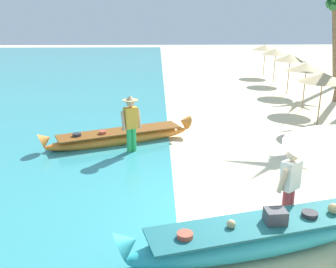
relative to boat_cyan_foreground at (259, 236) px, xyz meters
The scene contains 11 objects.
ground_plane 1.41m from the boat_cyan_foreground, 98.92° to the left, with size 80.00×80.00×0.00m, color beige.
boat_cyan_foreground is the anchor object (origin of this frame).
boat_orange_midground 6.18m from the boat_cyan_foreground, 116.87° to the left, with size 4.53×2.39×0.74m.
person_vendor_hatted 5.31m from the boat_cyan_foreground, 117.02° to the left, with size 0.58×0.45×1.70m.
person_tourist_customer 1.21m from the boat_cyan_foreground, 47.20° to the left, with size 0.55×0.49×1.56m.
parasol_row_0 8.29m from the boat_cyan_foreground, 61.52° to the left, with size 1.60×1.60×1.91m.
parasol_row_1 10.80m from the boat_cyan_foreground, 66.17° to the left, with size 1.60×1.60×1.91m.
parasol_row_2 13.85m from the boat_cyan_foreground, 69.99° to the left, with size 1.60×1.60×1.91m.
parasol_row_3 16.60m from the boat_cyan_foreground, 72.89° to the left, with size 1.60×1.60×1.91m.
parasol_row_4 19.06m from the boat_cyan_foreground, 74.82° to the left, with size 1.60×1.60×1.91m.
palm_tree_tall_inland 16.75m from the boat_cyan_foreground, 63.42° to the left, with size 2.66×2.49×5.05m.
Camera 1 is at (-1.44, -6.82, 3.87)m, focal length 40.99 mm.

